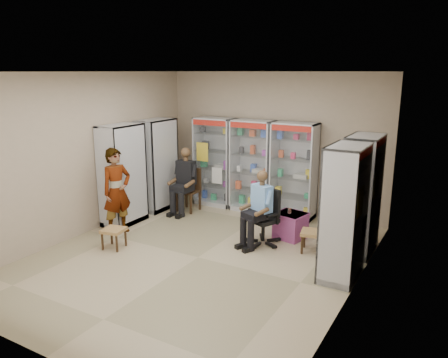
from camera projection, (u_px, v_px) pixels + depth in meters
The scene contains 18 objects.
floor at pixel (198, 257), 7.25m from camera, with size 6.00×6.00×0.00m, color tan.
room_shell at pixel (196, 140), 6.77m from camera, with size 5.02×6.02×3.01m.
cabinet_back_left at pixel (215, 162), 9.93m from camera, with size 0.90×0.50×2.00m, color #ADAFB4.
cabinet_back_mid at pixel (253, 166), 9.47m from camera, with size 0.90×0.50×2.00m, color silver.
cabinet_back_right at pixel (294, 171), 9.01m from camera, with size 0.90×0.50×2.00m, color silver.
cabinet_right_far at pixel (362, 195), 7.28m from camera, with size 0.50×0.90×2.00m, color #ACAFB3.
cabinet_right_near at pixel (344, 213), 6.35m from camera, with size 0.50×0.90×2.00m, color silver.
cabinet_left_far at pixel (157, 165), 9.60m from camera, with size 0.50×0.90×2.00m, color #9FA0A5.
cabinet_left_near at pixel (123, 175), 8.67m from camera, with size 0.50×0.90×2.00m, color silver.
wooden_chair at pixel (188, 190), 9.57m from camera, with size 0.42×0.42×0.94m, color black.
seated_customer at pixel (187, 182), 9.47m from camera, with size 0.44×0.60×1.34m, color black, non-canonical shape.
office_chair at pixel (263, 217), 7.71m from camera, with size 0.54×0.54×1.00m, color black.
seated_shopkeeper at pixel (262, 210), 7.64m from camera, with size 0.42×0.58×1.27m, color #6BA9D5, non-canonical shape.
pink_trunk at pixel (291, 226), 8.04m from camera, with size 0.50×0.48×0.48m, color #AD4583.
tea_glass at pixel (290, 211), 7.97m from camera, with size 0.07×0.07×0.10m, color #5D1208.
woven_stool_a at pixel (312, 241), 7.44m from camera, with size 0.37×0.37×0.37m, color tan.
woven_stool_b at pixel (114, 238), 7.59m from camera, with size 0.36×0.36×0.36m, color #9B6641.
standing_man at pixel (117, 191), 8.18m from camera, with size 0.60×0.39×1.64m, color gray.
Camera 1 is at (3.71, -5.61, 3.01)m, focal length 35.00 mm.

